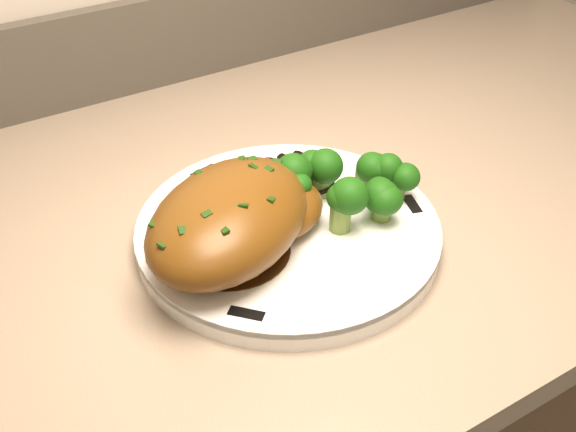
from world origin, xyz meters
TOP-DOWN VIEW (x-y plane):
  - plate at (0.23, 1.61)m, footprint 0.38×0.38m
  - rim_accent_0 at (0.21, 1.73)m, footprint 0.03×0.02m
  - rim_accent_1 at (0.14, 1.52)m, footprint 0.03×0.03m
  - rim_accent_2 at (0.35, 1.57)m, footprint 0.02×0.03m
  - gravy_pool at (0.17, 1.60)m, footprint 0.11×0.11m
  - chicken_breast at (0.17, 1.60)m, footprint 0.23×0.21m
  - mushroom_pile at (0.25, 1.66)m, footprint 0.10×0.07m
  - broccoli_florets at (0.30, 1.60)m, footprint 0.13×0.10m

SIDE VIEW (x-z plane):
  - plate at x=0.23m, z-range 0.84..0.86m
  - rim_accent_0 at x=0.21m, z-range 0.86..0.86m
  - rim_accent_1 at x=0.14m, z-range 0.86..0.86m
  - rim_accent_2 at x=0.35m, z-range 0.86..0.86m
  - gravy_pool at x=0.17m, z-range 0.86..0.87m
  - mushroom_pile at x=0.25m, z-range 0.86..0.88m
  - broccoli_florets at x=0.30m, z-range 0.87..0.91m
  - chicken_breast at x=0.17m, z-range 0.86..0.94m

